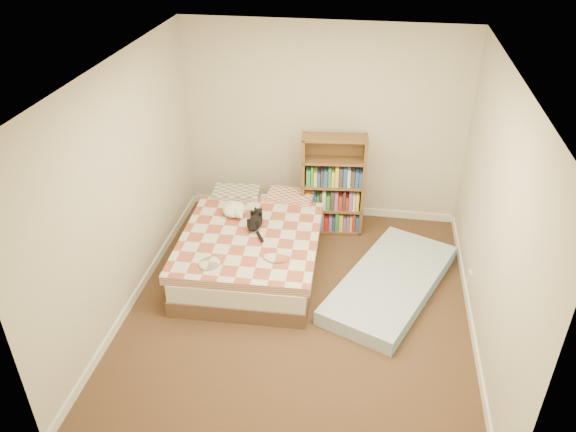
# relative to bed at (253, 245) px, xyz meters

# --- Properties ---
(room) EXTENTS (3.51, 4.01, 2.51)m
(room) POSITION_rel_bed_xyz_m (0.63, -0.69, 0.95)
(room) COLOR #442A1D
(room) RESTS_ON ground
(bed) EXTENTS (1.55, 2.08, 0.55)m
(bed) POSITION_rel_bed_xyz_m (0.00, 0.00, 0.00)
(bed) COLOR brown
(bed) RESTS_ON room
(bookshelf) EXTENTS (0.79, 0.33, 1.28)m
(bookshelf) POSITION_rel_bed_xyz_m (0.82, 0.89, 0.24)
(bookshelf) COLOR brown
(bookshelf) RESTS_ON room
(floor_mattress) EXTENTS (1.52, 2.06, 0.17)m
(floor_mattress) POSITION_rel_bed_xyz_m (1.57, -0.25, -0.16)
(floor_mattress) COLOR #7FA9D4
(floor_mattress) RESTS_ON room
(black_cat) EXTENTS (0.20, 0.59, 0.13)m
(black_cat) POSITION_rel_bed_xyz_m (0.03, 0.05, 0.30)
(black_cat) COLOR black
(black_cat) RESTS_ON bed
(white_dog) EXTENTS (0.31, 0.33, 0.15)m
(white_dog) POSITION_rel_bed_xyz_m (-0.26, 0.23, 0.32)
(white_dog) COLOR white
(white_dog) RESTS_ON bed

